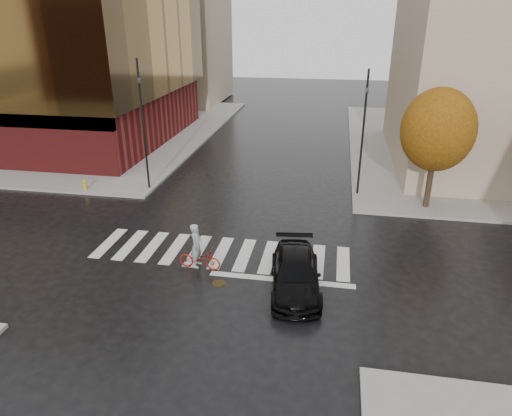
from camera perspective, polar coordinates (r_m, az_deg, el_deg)
The scene contains 12 objects.
ground at distance 20.55m, azimuth -4.73°, elevation -6.25°, with size 120.00×120.00×0.00m, color black.
sidewalk_nw at distance 47.19m, azimuth -23.65°, elevation 9.13°, with size 30.00×30.00×0.15m, color gray.
crosswalk at distance 20.97m, azimuth -4.39°, elevation -5.57°, with size 12.00×3.00×0.01m, color silver.
office_glass at distance 44.28m, azimuth -28.72°, elevation 18.31°, with size 27.00×19.00×16.00m.
building_nw_far at distance 58.07m, azimuth -11.84°, elevation 22.94°, with size 14.00×12.00×20.00m, color tan.
tree_ne_a at distance 25.81m, azimuth 21.77°, elevation 9.03°, with size 3.80×3.80×6.50m.
sedan at distance 18.13m, azimuth 4.95°, elevation -8.13°, with size 1.90×4.67×1.36m, color black.
cyclist at distance 19.51m, azimuth -7.20°, elevation -5.69°, with size 1.86×0.75×2.08m.
traffic_light_nw at distance 27.66m, azimuth -14.02°, elevation 11.02°, with size 0.20×0.16×7.63m.
traffic_light_ne at distance 26.72m, azimuth 13.30°, elevation 9.96°, with size 0.19×0.21×7.16m.
fire_hydrant at distance 29.56m, azimuth -20.61°, elevation 2.83°, with size 0.23×0.23×0.65m.
manhole at distance 18.77m, azimuth -4.66°, elevation -9.35°, with size 0.57×0.57×0.01m, color #3D3015.
Camera 1 is at (4.77, -17.23, 10.12)m, focal length 32.00 mm.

